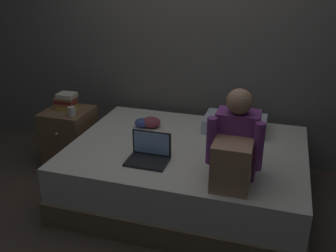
% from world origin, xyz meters
% --- Properties ---
extents(ground_plane, '(8.00, 8.00, 0.00)m').
position_xyz_m(ground_plane, '(0.00, 0.00, 0.00)').
color(ground_plane, '#47382D').
extents(wall_back, '(5.60, 0.10, 2.70)m').
position_xyz_m(wall_back, '(0.00, 1.20, 1.35)').
color(wall_back, '#605B56').
rests_on(wall_back, ground_plane).
extents(bed, '(2.00, 1.50, 0.50)m').
position_xyz_m(bed, '(0.20, 0.30, 0.25)').
color(bed, '#7A6047').
rests_on(bed, ground_plane).
extents(nightstand, '(0.44, 0.46, 0.59)m').
position_xyz_m(nightstand, '(-1.10, 0.54, 0.30)').
color(nightstand, brown).
rests_on(nightstand, ground_plane).
extents(person_sitting, '(0.39, 0.44, 0.66)m').
position_xyz_m(person_sitting, '(0.64, -0.12, 0.75)').
color(person_sitting, '#75337A').
rests_on(person_sitting, bed).
extents(laptop, '(0.32, 0.23, 0.22)m').
position_xyz_m(laptop, '(-0.02, -0.04, 0.56)').
color(laptop, black).
rests_on(laptop, bed).
extents(pillow, '(0.56, 0.36, 0.13)m').
position_xyz_m(pillow, '(0.54, 0.75, 0.57)').
color(pillow, silver).
rests_on(pillow, bed).
extents(book_stack, '(0.20, 0.17, 0.16)m').
position_xyz_m(book_stack, '(-1.13, 0.60, 0.67)').
color(book_stack, gold).
rests_on(book_stack, nightstand).
extents(mug, '(0.08, 0.08, 0.09)m').
position_xyz_m(mug, '(-0.97, 0.42, 0.64)').
color(mug, '#BCB2A3').
rests_on(mug, nightstand).
extents(clothes_pile, '(0.25, 0.16, 0.10)m').
position_xyz_m(clothes_pile, '(-0.26, 0.59, 0.55)').
color(clothes_pile, '#8E3D47').
rests_on(clothes_pile, bed).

